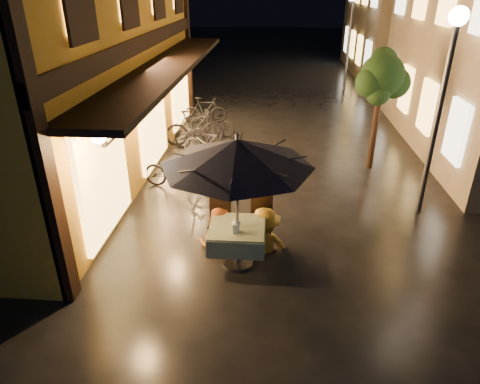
# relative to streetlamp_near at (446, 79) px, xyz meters

# --- Properties ---
(ground) EXTENTS (90.00, 90.00, 0.00)m
(ground) POSITION_rel_streetlamp_near_xyz_m (-3.00, -2.00, -2.92)
(ground) COLOR black
(ground) RESTS_ON ground
(west_building) EXTENTS (5.90, 11.40, 7.40)m
(west_building) POSITION_rel_streetlamp_near_xyz_m (-8.72, 2.00, 0.79)
(west_building) COLOR gold
(west_building) RESTS_ON ground
(east_building_far) EXTENTS (7.30, 10.30, 7.30)m
(east_building_far) POSITION_rel_streetlamp_near_xyz_m (4.49, 16.00, 0.74)
(east_building_far) COLOR tan
(east_building_far) RESTS_ON ground
(street_tree) EXTENTS (1.43, 1.20, 3.15)m
(street_tree) POSITION_rel_streetlamp_near_xyz_m (-0.59, 2.51, -0.50)
(street_tree) COLOR black
(street_tree) RESTS_ON ground
(streetlamp_near) EXTENTS (0.36, 0.36, 4.23)m
(streetlamp_near) POSITION_rel_streetlamp_near_xyz_m (0.00, 0.00, 0.00)
(streetlamp_near) COLOR #59595E
(streetlamp_near) RESTS_ON ground
(streetlamp_far) EXTENTS (0.36, 0.36, 4.23)m
(streetlamp_far) POSITION_rel_streetlamp_near_xyz_m (0.00, 12.00, 0.00)
(streetlamp_far) COLOR #59595E
(streetlamp_far) RESTS_ON ground
(cafe_table) EXTENTS (0.99, 0.99, 0.78)m
(cafe_table) POSITION_rel_streetlamp_near_xyz_m (-3.85, -2.25, -2.33)
(cafe_table) COLOR #59595E
(cafe_table) RESTS_ON ground
(patio_umbrella) EXTENTS (2.55, 2.55, 2.46)m
(patio_umbrella) POSITION_rel_streetlamp_near_xyz_m (-3.85, -2.25, -0.77)
(patio_umbrella) COLOR #59595E
(patio_umbrella) RESTS_ON ground
(cafe_chair_left) EXTENTS (0.42, 0.42, 0.97)m
(cafe_chair_left) POSITION_rel_streetlamp_near_xyz_m (-4.25, -1.51, -2.38)
(cafe_chair_left) COLOR black
(cafe_chair_left) RESTS_ON ground
(cafe_chair_right) EXTENTS (0.42, 0.42, 0.97)m
(cafe_chair_right) POSITION_rel_streetlamp_near_xyz_m (-3.45, -1.51, -2.38)
(cafe_chair_right) COLOR black
(cafe_chair_right) RESTS_ON ground
(table_lantern) EXTENTS (0.16, 0.16, 0.25)m
(table_lantern) POSITION_rel_streetlamp_near_xyz_m (-3.85, -2.45, -2.00)
(table_lantern) COLOR white
(table_lantern) RESTS_ON cafe_table
(person_orange) EXTENTS (0.89, 0.75, 1.64)m
(person_orange) POSITION_rel_streetlamp_near_xyz_m (-4.27, -1.74, -2.10)
(person_orange) COLOR orange
(person_orange) RESTS_ON ground
(person_yellow) EXTENTS (1.19, 0.87, 1.65)m
(person_yellow) POSITION_rel_streetlamp_near_xyz_m (-3.38, -1.72, -2.09)
(person_yellow) COLOR gold
(person_yellow) RESTS_ON ground
(bicycle_0) EXTENTS (1.79, 0.88, 0.90)m
(bicycle_0) POSITION_rel_streetlamp_near_xyz_m (-5.61, 0.80, -2.47)
(bicycle_0) COLOR black
(bicycle_0) RESTS_ON ground
(bicycle_1) EXTENTS (1.52, 0.72, 0.88)m
(bicycle_1) POSITION_rel_streetlamp_near_xyz_m (-5.15, 2.87, -2.48)
(bicycle_1) COLOR black
(bicycle_1) RESTS_ON ground
(bicycle_2) EXTENTS (1.80, 1.15, 0.89)m
(bicycle_2) POSITION_rel_streetlamp_near_xyz_m (-5.51, 3.45, -2.47)
(bicycle_2) COLOR black
(bicycle_2) RESTS_ON ground
(bicycle_3) EXTENTS (1.93, 1.00, 1.11)m
(bicycle_3) POSITION_rel_streetlamp_near_xyz_m (-5.69, 3.93, -2.36)
(bicycle_3) COLOR black
(bicycle_3) RESTS_ON ground
(bicycle_4) EXTENTS (1.74, 1.11, 0.86)m
(bicycle_4) POSITION_rel_streetlamp_near_xyz_m (-5.28, 4.90, -2.49)
(bicycle_4) COLOR black
(bicycle_4) RESTS_ON ground
(bicycle_5) EXTENTS (1.59, 0.56, 0.94)m
(bicycle_5) POSITION_rel_streetlamp_near_xyz_m (-5.73, 6.24, -2.45)
(bicycle_5) COLOR black
(bicycle_5) RESTS_ON ground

